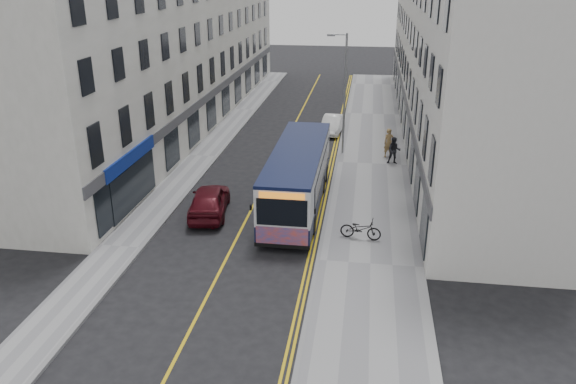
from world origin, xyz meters
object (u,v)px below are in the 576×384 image
(pedestrian_near, at_px, (389,143))
(car_white, at_px, (332,124))
(streetlamp, at_px, (344,90))
(city_bus, at_px, (298,176))
(pedestrian_far, at_px, (394,151))
(car_maroon, at_px, (209,200))
(bicycle, at_px, (361,229))

(pedestrian_near, height_order, car_white, pedestrian_near)
(streetlamp, xyz_separation_m, city_bus, (-1.82, -9.27, -2.65))
(streetlamp, relative_size, pedestrian_far, 4.61)
(car_maroon, bearing_deg, pedestrian_near, -139.47)
(city_bus, relative_size, car_white, 2.72)
(streetlamp, distance_m, car_white, 6.46)
(city_bus, xyz_separation_m, pedestrian_near, (4.94, 8.81, -0.66))
(streetlamp, bearing_deg, pedestrian_far, -27.94)
(pedestrian_far, relative_size, car_white, 0.43)
(streetlamp, xyz_separation_m, bicycle, (1.59, -12.91, -3.76))
(bicycle, relative_size, car_white, 0.47)
(bicycle, distance_m, pedestrian_far, 11.25)
(pedestrian_far, bearing_deg, bicycle, -98.36)
(streetlamp, bearing_deg, bicycle, -82.98)
(bicycle, distance_m, pedestrian_near, 12.56)
(pedestrian_far, relative_size, car_maroon, 0.38)
(pedestrian_near, distance_m, car_maroon, 14.03)
(bicycle, xyz_separation_m, car_maroon, (-7.76, 1.95, 0.15))
(city_bus, distance_m, pedestrian_far, 9.14)
(car_maroon, bearing_deg, car_white, -115.76)
(city_bus, xyz_separation_m, bicycle, (3.41, -3.64, -1.11))
(pedestrian_far, bearing_deg, car_maroon, -135.35)
(car_white, bearing_deg, bicycle, -76.04)
(pedestrian_near, bearing_deg, city_bus, -139.04)
(pedestrian_near, xyz_separation_m, pedestrian_far, (0.31, -1.36, -0.08))
(city_bus, bearing_deg, car_maroon, -158.78)
(pedestrian_near, bearing_deg, bicycle, -116.78)
(car_white, bearing_deg, city_bus, -87.43)
(bicycle, bearing_deg, car_white, 16.02)
(bicycle, relative_size, pedestrian_far, 1.10)
(city_bus, relative_size, bicycle, 5.74)
(streetlamp, distance_m, car_maroon, 13.09)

